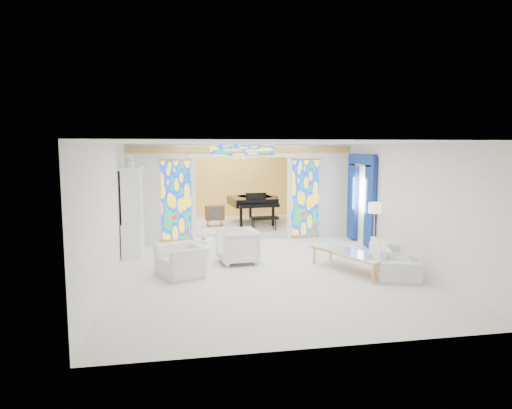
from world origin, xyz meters
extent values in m
plane|color=white|center=(0.00, 0.00, 0.00)|extent=(12.00, 12.00, 0.00)
cube|color=white|center=(0.00, 0.00, 3.00)|extent=(7.00, 12.00, 0.02)
cube|color=white|center=(0.00, 6.00, 1.50)|extent=(7.00, 0.02, 3.00)
cube|color=white|center=(0.00, -6.00, 1.50)|extent=(7.00, 0.02, 3.00)
cube|color=white|center=(-3.50, 0.00, 1.50)|extent=(0.02, 12.00, 3.00)
cube|color=white|center=(3.50, 0.00, 1.50)|extent=(0.02, 12.00, 3.00)
cube|color=white|center=(-2.50, 2.00, 1.50)|extent=(2.00, 0.18, 3.00)
cube|color=white|center=(2.50, 2.00, 1.50)|extent=(2.00, 0.18, 3.00)
cube|color=white|center=(0.00, 2.00, 2.80)|extent=(3.00, 0.18, 0.40)
cube|color=white|center=(-1.50, 1.90, 1.30)|extent=(0.12, 0.06, 2.60)
cube|color=white|center=(1.50, 1.90, 1.30)|extent=(0.12, 0.06, 2.60)
cube|color=white|center=(0.00, 1.90, 2.65)|extent=(3.24, 0.06, 0.12)
cube|color=#E9C257|center=(0.00, 1.90, 2.82)|extent=(7.00, 0.05, 0.18)
cube|color=gold|center=(-2.03, 1.89, 1.30)|extent=(0.90, 0.04, 2.40)
cube|color=gold|center=(2.03, 1.89, 1.30)|extent=(0.90, 0.04, 2.40)
cube|color=gold|center=(0.00, 1.89, 2.82)|extent=(2.00, 0.04, 0.34)
cube|color=white|center=(0.00, 4.10, 0.09)|extent=(6.80, 3.80, 0.18)
cube|color=#DFB94D|center=(0.00, 5.88, 1.50)|extent=(6.70, 0.10, 2.90)
cylinder|color=#DC9E4D|center=(0.20, 4.00, 2.55)|extent=(0.48, 0.48, 0.30)
cube|color=navy|center=(3.40, 0.05, 1.35)|extent=(0.12, 0.55, 2.60)
cube|color=navy|center=(3.40, 1.35, 1.35)|extent=(0.12, 0.55, 2.60)
cube|color=navy|center=(3.40, 0.70, 2.55)|extent=(0.14, 1.70, 0.30)
cube|color=#D7C54C|center=(3.40, 0.70, 2.38)|extent=(0.12, 1.50, 0.06)
cube|color=white|center=(-3.22, 0.60, 0.45)|extent=(0.50, 1.40, 0.90)
cube|color=white|center=(-3.22, 0.60, 1.60)|extent=(0.44, 1.30, 1.40)
cube|color=silver|center=(-2.99, 0.60, 1.60)|extent=(0.01, 1.20, 1.30)
cube|color=white|center=(-3.22, 0.60, 2.34)|extent=(0.56, 1.46, 0.08)
cylinder|color=silver|center=(-3.22, 0.25, 2.46)|extent=(0.22, 0.22, 0.16)
sphere|color=silver|center=(-3.22, 0.25, 2.62)|extent=(0.20, 0.20, 0.20)
imported|color=white|center=(-1.95, -1.83, 0.35)|extent=(1.30, 1.37, 0.70)
imported|color=white|center=(-0.56, -0.92, 0.43)|extent=(1.05, 1.03, 0.87)
imported|color=white|center=(2.95, -2.32, 0.33)|extent=(1.55, 2.42, 0.66)
cylinder|color=white|center=(-1.40, -1.06, 0.64)|extent=(0.66, 0.66, 0.04)
cylinder|color=white|center=(-1.40, -1.06, 0.32)|extent=(0.11, 0.11, 0.62)
cylinder|color=white|center=(-1.40, -1.06, 0.02)|extent=(0.44, 0.44, 0.03)
imported|color=silver|center=(-1.40, -1.06, 0.75)|extent=(0.20, 0.20, 0.18)
cube|color=silver|center=(1.93, -2.19, 0.45)|extent=(1.34, 2.17, 0.05)
cube|color=#DC9E4D|center=(1.93, -2.19, 0.43)|extent=(1.38, 2.21, 0.03)
cube|color=#DC9E4D|center=(2.04, -3.21, 0.21)|extent=(0.06, 0.06, 0.43)
cube|color=#DC9E4D|center=(2.54, -3.02, 0.21)|extent=(0.06, 0.06, 0.43)
cube|color=#DC9E4D|center=(1.31, -1.36, 0.21)|extent=(0.06, 0.06, 0.43)
cube|color=#DC9E4D|center=(1.82, -1.17, 0.21)|extent=(0.06, 0.06, 0.43)
cylinder|color=#DC9E4D|center=(3.20, -0.69, 0.01)|extent=(0.27, 0.27, 0.03)
cylinder|color=#DC9E4D|center=(3.20, -0.69, 0.65)|extent=(0.03, 0.03, 1.31)
cylinder|color=white|center=(3.20, -0.69, 1.29)|extent=(0.38, 0.38, 0.28)
cube|color=black|center=(0.66, 4.00, 0.98)|extent=(1.65, 1.74, 0.29)
cylinder|color=black|center=(0.94, 4.40, 0.98)|extent=(1.63, 1.63, 0.29)
cube|color=black|center=(0.74, 3.07, 0.93)|extent=(1.43, 0.43, 0.10)
cube|color=silver|center=(0.75, 2.98, 0.95)|extent=(1.31, 0.21, 0.03)
cube|color=black|center=(0.71, 3.43, 1.21)|extent=(0.73, 0.09, 0.26)
cube|color=black|center=(0.79, 2.44, 0.60)|extent=(0.97, 0.44, 0.08)
cylinder|color=black|center=(0.15, 3.23, 0.50)|extent=(0.11, 0.11, 0.65)
cylinder|color=black|center=(1.30, 3.32, 0.50)|extent=(0.11, 0.11, 0.65)
cylinder|color=black|center=(0.71, 4.64, 0.50)|extent=(0.11, 0.11, 0.65)
cube|color=brown|center=(-0.72, 3.61, 0.64)|extent=(0.66, 0.49, 0.49)
cube|color=#363B39|center=(-0.69, 3.41, 0.67)|extent=(0.39, 0.07, 0.32)
cone|color=brown|center=(-0.93, 3.43, 0.29)|extent=(0.04, 0.04, 0.22)
cone|color=brown|center=(-0.46, 3.50, 0.29)|extent=(0.04, 0.04, 0.22)
cone|color=brown|center=(-0.97, 3.73, 0.29)|extent=(0.04, 0.04, 0.22)
cone|color=brown|center=(-0.50, 3.79, 0.29)|extent=(0.04, 0.04, 0.22)
camera|label=1|loc=(-2.11, -12.04, 2.89)|focal=32.00mm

